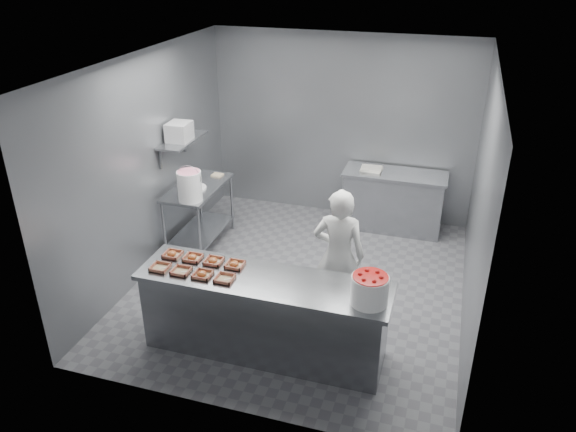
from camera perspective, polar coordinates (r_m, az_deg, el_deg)
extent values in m
plane|color=#4C4C51|center=(7.24, 1.20, -6.86)|extent=(4.50, 4.50, 0.00)
plane|color=white|center=(6.17, 1.45, 15.47)|extent=(4.50, 4.50, 0.00)
cube|color=slate|center=(8.63, 5.46, 8.95)|extent=(4.00, 0.04, 2.80)
cube|color=slate|center=(7.33, -13.95, 5.09)|extent=(0.04, 4.50, 2.80)
cube|color=slate|center=(6.38, 18.86, 1.16)|extent=(0.04, 4.50, 2.80)
cube|color=slate|center=(5.68, -2.51, -6.60)|extent=(2.60, 0.70, 0.05)
cube|color=slate|center=(5.94, -2.42, -10.24)|extent=(2.50, 0.64, 0.85)
cube|color=slate|center=(7.85, -9.18, 2.87)|extent=(0.60, 1.20, 0.04)
cube|color=slate|center=(8.14, -8.84, -1.52)|extent=(0.56, 1.15, 0.03)
cylinder|color=slate|center=(7.71, -12.47, -1.52)|extent=(0.04, 0.04, 0.88)
cylinder|color=slate|center=(7.48, -8.97, -2.08)|extent=(0.04, 0.04, 0.88)
cylinder|color=slate|center=(8.59, -8.94, 1.80)|extent=(0.04, 0.04, 0.88)
cylinder|color=slate|center=(8.39, -5.73, 1.38)|extent=(0.04, 0.04, 0.88)
cube|color=slate|center=(8.36, 10.85, 4.17)|extent=(1.50, 0.60, 0.05)
cube|color=slate|center=(8.53, 10.60, 1.37)|extent=(1.44, 0.55, 0.85)
cube|color=slate|center=(7.69, -10.68, 7.59)|extent=(0.35, 0.90, 0.03)
cube|color=tan|center=(5.96, -12.87, -5.10)|extent=(0.18, 0.18, 0.04)
cube|color=white|center=(5.95, -12.41, -5.19)|extent=(0.10, 0.06, 0.00)
cube|color=tan|center=(5.85, -10.81, -5.50)|extent=(0.18, 0.18, 0.04)
cube|color=white|center=(5.85, -10.34, -5.59)|extent=(0.10, 0.06, 0.00)
cube|color=tan|center=(5.75, -8.67, -5.91)|extent=(0.18, 0.18, 0.04)
cube|color=white|center=(5.75, -8.19, -5.99)|extent=(0.10, 0.06, 0.00)
ellipsoid|color=#BA5C2E|center=(5.75, -8.77, -5.80)|extent=(0.10, 0.10, 0.05)
cube|color=tan|center=(5.67, -6.46, -6.32)|extent=(0.18, 0.18, 0.04)
cube|color=white|center=(5.67, -5.97, -6.40)|extent=(0.10, 0.06, 0.00)
cube|color=tan|center=(6.16, -11.64, -3.84)|extent=(0.18, 0.18, 0.04)
cube|color=white|center=(6.16, -11.20, -3.92)|extent=(0.10, 0.06, 0.00)
ellipsoid|color=#BA5C2E|center=(6.16, -11.73, -3.75)|extent=(0.10, 0.10, 0.05)
cube|color=tan|center=(6.06, -9.63, -4.20)|extent=(0.18, 0.18, 0.04)
cube|color=white|center=(6.06, -9.18, -4.29)|extent=(0.10, 0.06, 0.00)
ellipsoid|color=#BA5C2E|center=(6.06, -9.72, -4.11)|extent=(0.10, 0.10, 0.05)
cube|color=tan|center=(5.97, -7.55, -4.57)|extent=(0.18, 0.18, 0.04)
cube|color=white|center=(5.97, -7.09, -4.65)|extent=(0.10, 0.06, 0.00)
ellipsoid|color=#BA5C2E|center=(5.96, -7.65, -4.47)|extent=(0.10, 0.10, 0.05)
cube|color=tan|center=(5.88, -5.41, -4.94)|extent=(0.18, 0.18, 0.04)
cube|color=white|center=(5.88, -4.94, -5.03)|extent=(0.10, 0.06, 0.00)
ellipsoid|color=#BA5C2E|center=(5.88, -5.51, -4.85)|extent=(0.10, 0.10, 0.05)
imported|color=silver|center=(6.28, 5.17, -4.02)|extent=(0.60, 0.41, 1.60)
cylinder|color=white|center=(5.29, 8.28, -7.45)|extent=(0.35, 0.35, 0.28)
cylinder|color=red|center=(5.22, 8.38, -6.25)|extent=(0.33, 0.33, 0.04)
cylinder|color=white|center=(7.36, -9.96, 3.02)|extent=(0.31, 0.31, 0.40)
cylinder|color=pink|center=(7.29, -10.08, 4.42)|extent=(0.29, 0.29, 0.02)
torus|color=slate|center=(7.31, -10.03, 3.88)|extent=(0.33, 0.01, 0.33)
cylinder|color=white|center=(7.76, -9.52, 2.83)|extent=(0.44, 0.44, 0.03)
cube|color=#CCB28C|center=(8.16, -7.19, 4.17)|extent=(0.16, 0.14, 0.02)
cube|color=gray|center=(7.59, -10.99, 8.41)|extent=(0.29, 0.33, 0.24)
cube|color=silver|center=(8.38, 8.48, 4.78)|extent=(0.31, 0.24, 0.05)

